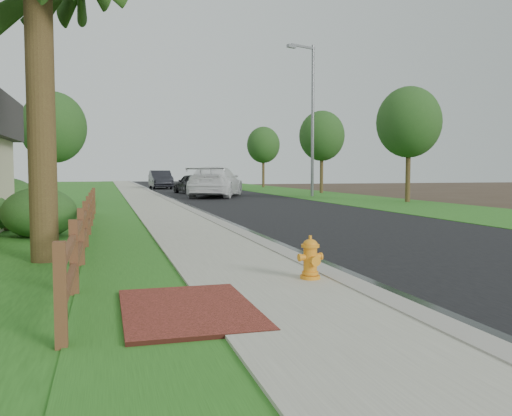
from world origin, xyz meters
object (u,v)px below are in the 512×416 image
object	(u,v)px
dark_car_mid	(192,183)
streetlight	(311,111)
ranch_fence	(87,218)
white_suv	(216,182)
fire_hydrant	(310,259)

from	to	relation	value
dark_car_mid	streetlight	distance (m)	11.01
ranch_fence	dark_car_mid	xyz separation A→B (m)	(6.84, 27.18, 0.16)
ranch_fence	white_suv	xyz separation A→B (m)	(7.49, 21.24, 0.40)
fire_hydrant	ranch_fence	bearing A→B (deg)	119.74
white_suv	streetlight	xyz separation A→B (m)	(6.25, -1.07, 4.69)
white_suv	dark_car_mid	xyz separation A→B (m)	(-0.65, 5.94, -0.24)
white_suv	dark_car_mid	world-z (taller)	white_suv
dark_car_mid	streetlight	bearing A→B (deg)	122.56
ranch_fence	fire_hydrant	bearing A→B (deg)	-60.26
ranch_fence	white_suv	bearing A→B (deg)	70.57
white_suv	dark_car_mid	bearing A→B (deg)	-61.35
fire_hydrant	streetlight	world-z (taller)	streetlight
dark_car_mid	fire_hydrant	bearing A→B (deg)	72.27
ranch_fence	dark_car_mid	bearing A→B (deg)	75.87
streetlight	white_suv	bearing A→B (deg)	170.26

